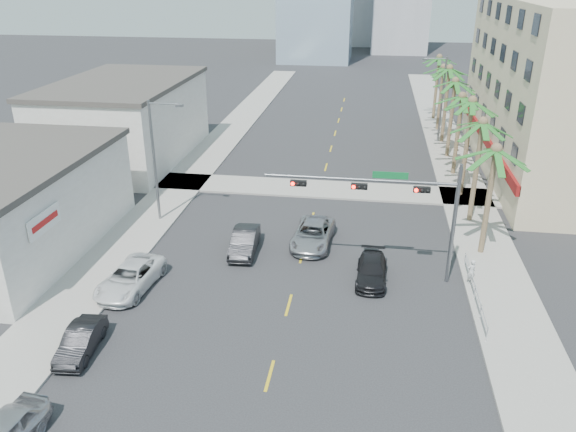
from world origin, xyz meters
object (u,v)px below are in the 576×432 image
at_px(car_lane_left, 244,241).
at_px(car_lane_right, 372,271).
at_px(traffic_signal_mast, 399,201).
at_px(pedestrian, 471,272).
at_px(car_parked_far, 130,278).
at_px(car_lane_center, 313,234).
at_px(car_parked_mid, 81,341).

relative_size(car_lane_left, car_lane_right, 1.02).
bearing_deg(car_lane_right, traffic_signal_mast, 21.52).
height_order(car_lane_left, pedestrian, pedestrian).
height_order(car_lane_left, car_lane_right, car_lane_left).
bearing_deg(car_lane_left, car_parked_far, -138.21).
relative_size(car_lane_center, car_lane_right, 1.23).
distance_m(car_lane_left, pedestrian, 14.33).
height_order(car_lane_center, car_lane_right, car_lane_center).
bearing_deg(car_lane_center, pedestrian, -18.46).
height_order(car_parked_far, car_lane_left, car_lane_left).
bearing_deg(car_parked_far, car_lane_right, 18.15).
bearing_deg(car_lane_right, car_lane_center, 134.81).
distance_m(car_parked_mid, pedestrian, 21.80).
height_order(car_parked_mid, car_lane_left, car_lane_left).
bearing_deg(car_parked_mid, car_lane_left, 59.36).
distance_m(traffic_signal_mast, car_lane_left, 10.75).
xyz_separation_m(car_parked_far, car_lane_right, (13.91, 3.10, -0.10)).
xyz_separation_m(car_lane_right, pedestrian, (5.79, 0.24, 0.29)).
relative_size(traffic_signal_mast, car_lane_right, 2.53).
distance_m(traffic_signal_mast, car_parked_far, 16.18).
distance_m(car_parked_mid, car_lane_center, 16.63).
xyz_separation_m(car_lane_left, car_lane_center, (4.35, 1.74, 0.01)).
distance_m(car_parked_mid, car_parked_far, 6.01).
relative_size(car_parked_mid, car_lane_center, 0.72).
bearing_deg(car_lane_left, car_parked_mid, -119.02).
bearing_deg(car_lane_left, pedestrian, -12.57).
distance_m(car_lane_left, car_lane_center, 4.69).
bearing_deg(traffic_signal_mast, pedestrian, -2.90).
relative_size(traffic_signal_mast, car_parked_mid, 2.85).
distance_m(car_parked_far, car_lane_left, 7.89).
bearing_deg(car_lane_center, car_lane_left, -154.38).
xyz_separation_m(car_parked_mid, car_lane_right, (13.91, 9.10, -0.00)).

